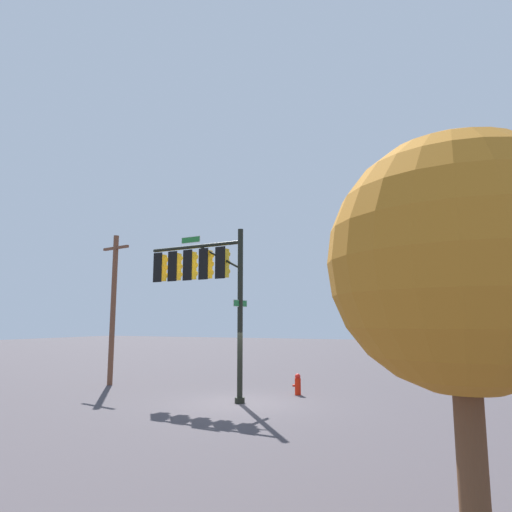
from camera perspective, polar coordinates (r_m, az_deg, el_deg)
ground_plane at (r=16.98m, az=-2.08°, el=-18.09°), size 120.00×120.00×0.00m
signal_pole_assembly at (r=17.89m, az=-6.95°, el=-2.37°), size 4.46×1.21×6.35m
utility_pole at (r=22.49m, az=-17.59°, el=-5.92°), size 1.79×0.48×7.01m
fire_hydrant at (r=18.80m, az=5.29°, el=-15.84°), size 0.33×0.24×0.83m
tree_near at (r=5.43m, az=24.28°, el=-0.88°), size 2.87×2.87×4.98m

